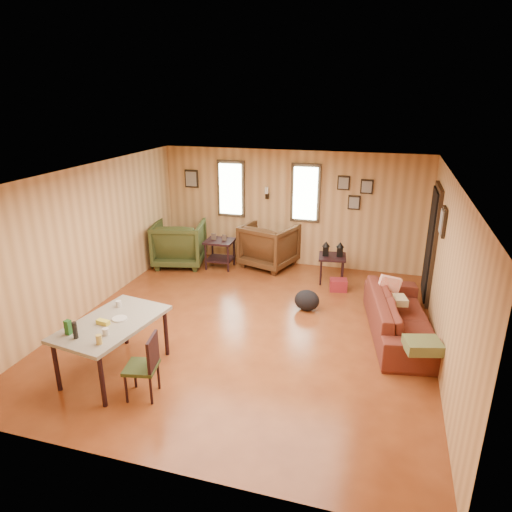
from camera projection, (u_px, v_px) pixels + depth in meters
The scene contains 11 objects.
room at pixel (264, 250), 6.96m from camera, with size 5.54×6.04×2.44m.
sofa at pixel (402, 310), 6.79m from camera, with size 2.18×0.64×0.85m, color #5E241B.
recliner_brown at pixel (269, 243), 9.53m from camera, with size 0.98×0.92×1.01m, color #462A15.
recliner_green at pixel (179, 241), 9.62m from camera, with size 1.01×0.95×1.04m, color #313C1B.
end_table at pixel (220, 249), 9.48m from camera, with size 0.59×0.54×0.74m.
side_table at pixel (333, 255), 8.71m from camera, with size 0.57×0.57×0.82m.
cooler at pixel (338, 285), 8.45m from camera, with size 0.35×0.28×0.22m.
backpack at pixel (307, 300), 7.67m from camera, with size 0.46×0.37×0.36m.
sofa_pillows at pixel (405, 316), 6.41m from camera, with size 0.90×1.89×0.39m.
dining_table at pixel (111, 327), 5.80m from camera, with size 1.07×1.55×0.94m.
dining_chair at pixel (146, 363), 5.39m from camera, with size 0.43×0.43×0.82m.
Camera 1 is at (1.89, -6.08, 3.48)m, focal length 32.00 mm.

